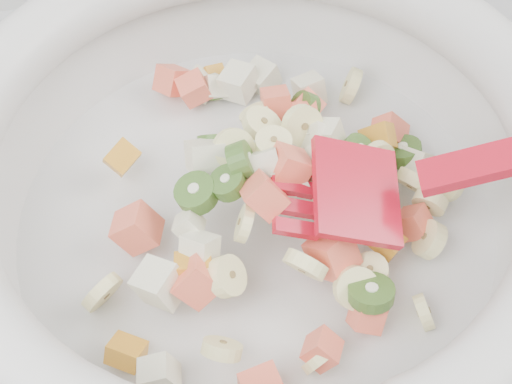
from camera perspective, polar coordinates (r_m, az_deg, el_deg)
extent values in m
cylinder|color=silver|center=(0.53, 0.00, -2.50)|extent=(0.33, 0.33, 0.02)
torus|color=silver|center=(0.47, 0.00, 2.71)|extent=(0.40, 0.40, 0.04)
cylinder|color=beige|center=(0.46, 3.61, -5.31)|extent=(0.03, 0.03, 0.03)
cylinder|color=beige|center=(0.50, 6.39, 2.00)|extent=(0.03, 0.02, 0.03)
cylinder|color=beige|center=(0.46, -2.12, -6.15)|extent=(0.02, 0.03, 0.03)
cylinder|color=beige|center=(0.45, -2.50, -11.34)|extent=(0.03, 0.03, 0.03)
cylinder|color=beige|center=(0.53, 8.85, 2.48)|extent=(0.03, 0.02, 0.03)
cylinder|color=beige|center=(0.51, 8.88, 1.21)|extent=(0.03, 0.02, 0.03)
cylinder|color=beige|center=(0.48, -11.11, -7.16)|extent=(0.03, 0.03, 0.03)
cylinder|color=beige|center=(0.48, 8.30, -5.66)|extent=(0.03, 0.03, 0.01)
cylinder|color=beige|center=(0.49, -1.65, 3.13)|extent=(0.04, 0.03, 0.03)
cylinder|color=beige|center=(0.59, 6.92, 7.68)|extent=(0.02, 0.04, 0.04)
cylinder|color=beige|center=(0.51, 12.50, -3.39)|extent=(0.03, 0.03, 0.03)
cylinder|color=beige|center=(0.49, 12.10, -8.55)|extent=(0.02, 0.03, 0.03)
cylinder|color=beige|center=(0.46, 4.73, -11.97)|extent=(0.03, 0.02, 0.03)
cylinder|color=beige|center=(0.54, -0.04, 5.61)|extent=(0.03, 0.03, 0.02)
cylinder|color=beige|center=(0.47, -0.86, -2.32)|extent=(0.02, 0.03, 0.03)
cylinder|color=beige|center=(0.47, 7.27, -6.93)|extent=(0.04, 0.03, 0.03)
cylinder|color=beige|center=(0.49, 1.28, 3.52)|extent=(0.03, 0.03, 0.01)
cylinder|color=beige|center=(0.54, 13.64, 0.61)|extent=(0.03, 0.04, 0.03)
cylinder|color=beige|center=(0.52, 3.38, 4.86)|extent=(0.03, 0.03, 0.03)
cylinder|color=beige|center=(0.52, 12.54, -0.72)|extent=(0.02, 0.03, 0.03)
cylinder|color=beige|center=(0.53, 11.34, 0.79)|extent=(0.02, 0.03, 0.03)
cylinder|color=beige|center=(0.52, 0.44, 4.94)|extent=(0.04, 0.04, 0.02)
cube|color=#FF6F50|center=(0.51, 11.43, -2.20)|extent=(0.03, 0.03, 0.03)
cube|color=#FF6F50|center=(0.50, 5.35, 2.09)|extent=(0.03, 0.03, 0.03)
cube|color=#FF6F50|center=(0.58, -6.11, 8.08)|extent=(0.03, 0.03, 0.03)
cube|color=#FF6F50|center=(0.54, 3.52, 5.40)|extent=(0.02, 0.02, 0.02)
cube|color=#FF6F50|center=(0.46, 4.83, -11.33)|extent=(0.03, 0.03, 0.03)
cube|color=#FF6F50|center=(0.50, -8.65, -2.62)|extent=(0.04, 0.03, 0.03)
cube|color=#FF6F50|center=(0.56, 9.67, 4.25)|extent=(0.03, 0.03, 0.03)
cube|color=#FF6F50|center=(0.48, 2.40, 1.82)|extent=(0.03, 0.03, 0.03)
cube|color=#FF6F50|center=(0.47, 8.06, -8.90)|extent=(0.02, 0.03, 0.03)
cube|color=#FF6F50|center=(0.48, 5.57, -4.48)|extent=(0.04, 0.04, 0.03)
cube|color=#FF6F50|center=(0.55, 1.45, 6.44)|extent=(0.02, 0.03, 0.02)
cube|color=#FF6F50|center=(0.46, -4.27, -6.40)|extent=(0.03, 0.03, 0.04)
cube|color=#FF6F50|center=(0.56, 3.60, 6.18)|extent=(0.03, 0.03, 0.03)
cube|color=#FF6F50|center=(0.57, -4.54, 7.51)|extent=(0.03, 0.02, 0.02)
cube|color=#FF6F50|center=(0.47, 0.61, -0.28)|extent=(0.03, 0.03, 0.04)
cylinder|color=#64A938|center=(0.48, -1.06, 2.28)|extent=(0.02, 0.03, 0.04)
cylinder|color=#64A938|center=(0.48, -4.36, -0.10)|extent=(0.03, 0.03, 0.02)
cylinder|color=#64A938|center=(0.47, 8.38, -7.26)|extent=(0.04, 0.04, 0.02)
cylinder|color=#64A938|center=(0.59, -2.89, 7.76)|extent=(0.04, 0.04, 0.03)
cylinder|color=#64A938|center=(0.55, 3.56, 6.14)|extent=(0.03, 0.03, 0.03)
cylinder|color=#64A938|center=(0.53, 7.37, 2.88)|extent=(0.03, 0.03, 0.02)
cylinder|color=#64A938|center=(0.48, -2.05, 0.66)|extent=(0.03, 0.03, 0.02)
cylinder|color=#64A938|center=(0.55, 10.65, 2.88)|extent=(0.04, 0.04, 0.02)
cylinder|color=#64A938|center=(0.52, -2.94, 3.53)|extent=(0.03, 0.03, 0.03)
cube|color=white|center=(0.48, 0.77, 1.91)|extent=(0.02, 0.03, 0.03)
cube|color=white|center=(0.58, 3.88, 7.40)|extent=(0.02, 0.03, 0.02)
cube|color=white|center=(0.59, 0.40, 8.32)|extent=(0.03, 0.03, 0.03)
cube|color=white|center=(0.48, 2.37, 0.88)|extent=(0.02, 0.03, 0.03)
cube|color=white|center=(0.50, 4.80, 1.90)|extent=(0.03, 0.03, 0.03)
cube|color=white|center=(0.59, -4.02, 7.82)|extent=(0.03, 0.03, 0.02)
cube|color=white|center=(0.52, 5.18, 4.13)|extent=(0.03, 0.03, 0.02)
cube|color=white|center=(0.49, 4.91, 0.73)|extent=(0.03, 0.03, 0.03)
cube|color=white|center=(0.47, -4.12, -4.24)|extent=(0.03, 0.03, 0.03)
cube|color=white|center=(0.55, 11.56, 2.20)|extent=(0.03, 0.03, 0.03)
cube|color=white|center=(0.47, -6.99, -6.62)|extent=(0.04, 0.04, 0.03)
cube|color=white|center=(0.46, -7.05, -13.00)|extent=(0.03, 0.02, 0.03)
cube|color=white|center=(0.48, -4.89, -2.42)|extent=(0.02, 0.02, 0.02)
cube|color=white|center=(0.52, 4.55, 3.53)|extent=(0.03, 0.03, 0.03)
cube|color=white|center=(0.57, -1.28, 8.00)|extent=(0.03, 0.03, 0.03)
cube|color=white|center=(0.58, -3.13, 7.58)|extent=(0.02, 0.03, 0.03)
cube|color=white|center=(0.50, -3.71, 2.63)|extent=(0.03, 0.03, 0.03)
cube|color=orange|center=(0.53, -9.71, 2.51)|extent=(0.03, 0.03, 0.02)
cube|color=orange|center=(0.46, -4.58, -5.46)|extent=(0.02, 0.02, 0.02)
cube|color=orange|center=(0.49, 9.18, -3.32)|extent=(0.03, 0.03, 0.02)
cube|color=orange|center=(0.54, 8.84, 3.85)|extent=(0.03, 0.03, 0.03)
cube|color=orange|center=(0.47, -9.41, -11.43)|extent=(0.03, 0.03, 0.02)
cube|color=orange|center=(0.59, -3.03, 8.15)|extent=(0.02, 0.03, 0.03)
cube|color=red|center=(0.48, 7.33, -0.01)|extent=(0.07, 0.07, 0.03)
cube|color=red|center=(0.49, 2.53, 1.76)|extent=(0.03, 0.02, 0.02)
cube|color=red|center=(0.48, 2.66, 0.33)|extent=(0.03, 0.02, 0.02)
cube|color=red|center=(0.47, 2.80, -1.14)|extent=(0.03, 0.02, 0.02)
cube|color=red|center=(0.46, 2.94, -2.68)|extent=(0.03, 0.02, 0.02)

